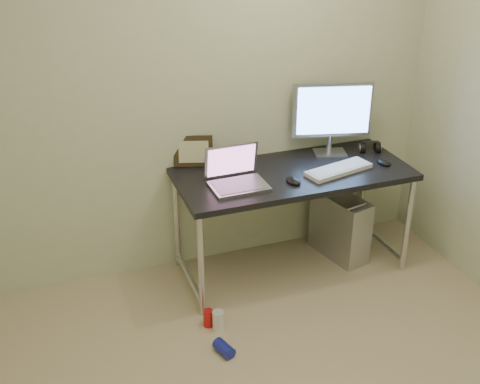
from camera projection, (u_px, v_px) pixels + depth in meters
name	position (u px, v px, depth m)	size (l,w,h in m)	color
wall_back	(183.00, 93.00, 3.80)	(3.50, 0.02, 2.50)	beige
desk	(293.00, 182.00, 3.97)	(1.54, 0.68, 0.75)	black
tower_computer	(340.00, 226.00, 4.32)	(0.30, 0.49, 0.50)	#AAAAAF
cable_a	(319.00, 192.00, 4.45)	(0.01, 0.01, 0.70)	black
cable_b	(331.00, 194.00, 4.46)	(0.01, 0.01, 0.72)	black
can_red	(208.00, 318.00, 3.68)	(0.06, 0.06, 0.11)	red
can_white	(218.00, 320.00, 3.65)	(0.07, 0.07, 0.13)	white
can_blue	(224.00, 348.00, 3.46)	(0.07, 0.07, 0.13)	#1B219F
laptop	(236.00, 176.00, 3.74)	(0.35, 0.29, 0.24)	#A8A9B0
monitor	(332.00, 113.00, 4.07)	(0.54, 0.21, 0.51)	#A8A9B0
keyboard	(339.00, 170.00, 3.93)	(0.46, 0.15, 0.03)	silver
mouse_right	(384.00, 161.00, 4.04)	(0.07, 0.11, 0.04)	black
mouse_left	(294.00, 180.00, 3.78)	(0.08, 0.12, 0.04)	black
headphones	(370.00, 148.00, 4.23)	(0.17, 0.10, 0.10)	black
picture_frame	(193.00, 151.00, 3.98)	(0.26, 0.03, 0.21)	black
webcam	(231.00, 152.00, 4.00)	(0.04, 0.03, 0.12)	silver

